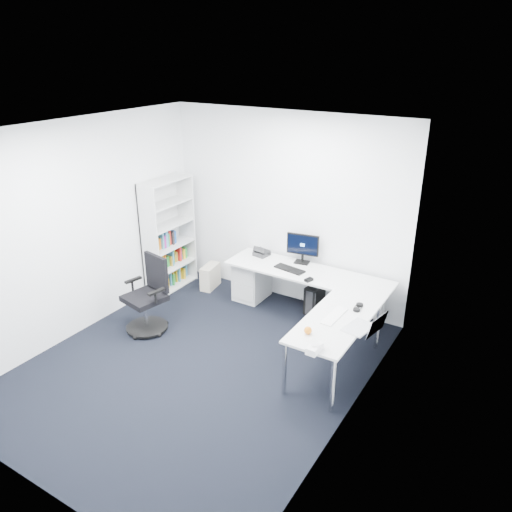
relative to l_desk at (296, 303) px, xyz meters
The scene contains 22 objects.
ground 1.54m from the l_desk, 111.45° to the right, with size 4.20×4.20×0.00m, color black.
ceiling 2.80m from the l_desk, 111.45° to the right, with size 4.20×4.20×0.00m, color white.
wall_back 1.35m from the l_desk, 128.16° to the left, with size 3.60×0.02×2.70m, color white.
wall_front 3.69m from the l_desk, 98.93° to the right, with size 3.60×0.02×2.70m, color white.
wall_left 2.92m from the l_desk, 149.22° to the right, with size 0.02×4.20×2.70m, color white.
wall_right 2.13m from the l_desk, 48.24° to the right, with size 0.02×4.20×2.70m, color white.
l_desk is the anchor object (origin of this frame).
drawer_pedestal 1.01m from the l_desk, 156.78° to the left, with size 0.40×0.50×0.61m, color silver.
bookshelf 2.24m from the l_desk, behind, with size 0.33×0.85×1.71m, color silver, non-canonical shape.
task_chair 1.97m from the l_desk, 145.30° to the right, with size 0.56×0.56×1.00m, color black, non-canonical shape.
black_pc_tower 0.54m from the l_desk, 82.64° to the left, with size 0.18×0.41×0.40m, color black.
beige_pc_tower 1.69m from the l_desk, 168.32° to the left, with size 0.17×0.38×0.36m, color #BAB39E.
power_strip 0.76m from the l_desk, 65.58° to the left, with size 0.33×0.06×0.04m, color white.
monitor 0.80m from the l_desk, 109.92° to the left, with size 0.45×0.15×0.44m, color black, non-canonical shape.
black_keyboard 0.49m from the l_desk, 133.34° to the left, with size 0.43×0.15×0.02m, color black.
mouse 0.38m from the l_desk, 27.16° to the left, with size 0.07×0.11×0.04m, color black.
desk_phone 1.03m from the l_desk, 149.32° to the left, with size 0.20×0.20×0.14m, color #27282A, non-canonical shape.
laptop 1.39m from the l_desk, 32.56° to the right, with size 0.35×0.34×0.25m, color silver, non-canonical shape.
white_keyboard 1.05m from the l_desk, 37.83° to the right, with size 0.13×0.46×0.02m, color white.
headphones 1.05m from the l_desk, 17.05° to the right, with size 0.12×0.19×0.05m, color black, non-canonical shape.
orange_fruit 1.34m from the l_desk, 57.60° to the right, with size 0.08×0.08×0.08m, color orange.
tissue_box 1.66m from the l_desk, 56.54° to the right, with size 0.11×0.21×0.07m, color white.
Camera 1 is at (3.13, -3.81, 3.46)m, focal length 35.00 mm.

